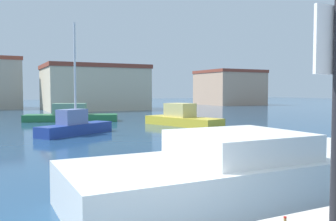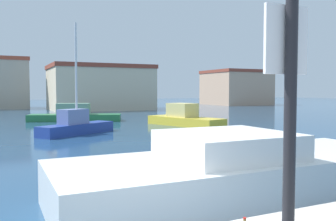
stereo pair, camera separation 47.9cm
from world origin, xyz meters
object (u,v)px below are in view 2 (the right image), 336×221
Objects in this scene: motorboat_green_far_right at (75,115)px; motorboat_white_outer_mooring at (240,172)px; motorboat_yellow_mid_harbor at (184,118)px; sailboat_blue_distant_north at (76,125)px.

motorboat_white_outer_mooring reaches higher than motorboat_green_far_right.
motorboat_yellow_mid_harbor reaches higher than motorboat_green_far_right.
motorboat_green_far_right is at bearing 131.00° from motorboat_yellow_mid_harbor.
sailboat_blue_distant_north is 0.72× the size of motorboat_white_outer_mooring.
motorboat_green_far_right is at bearing 79.69° from sailboat_blue_distant_north.
motorboat_white_outer_mooring is (-0.56, -22.96, 0.10)m from motorboat_green_far_right.
sailboat_blue_distant_north is 0.84× the size of motorboat_green_far_right.
sailboat_blue_distant_north is at bearing -100.31° from motorboat_green_far_right.
motorboat_yellow_mid_harbor is at bearing -49.00° from motorboat_green_far_right.
motorboat_yellow_mid_harbor is 0.72× the size of motorboat_white_outer_mooring.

